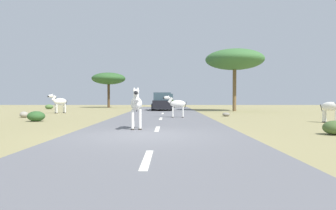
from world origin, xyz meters
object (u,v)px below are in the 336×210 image
Objects in this scene: zebra_0 at (138,104)px; tree_0 at (110,79)px; zebra_1 at (61,102)px; car_0 at (168,101)px; tree_1 at (236,60)px; zebra_2 at (334,107)px; zebra_3 at (178,104)px; bush_2 at (51,107)px; rock_0 at (26,115)px; rock_1 at (227,114)px; bush_0 at (38,116)px; car_1 at (164,102)px.

zebra_0 is 0.38× the size of tree_0.
zebra_1 is 17.03m from car_0.
zebra_2 is at bearing -81.97° from tree_1.
zebra_3 is at bearing -68.29° from tree_0.
bush_2 is (-13.18, -5.35, -0.58)m from car_0.
rock_0 is 1.08× the size of rock_1.
zebra_1 reaches higher than rock_1.
tree_1 reaches higher than bush_0.
car_0 and car_1 have the same top height.
car_1 reaches higher than zebra_0.
zebra_1 is 1.16× the size of zebra_2.
car_1 is 0.96× the size of tree_0.
zebra_2 is at bearing -165.31° from zebra_1.
zebra_0 is at bearing 169.41° from zebra_3.
bush_2 is (-5.72, -5.12, -3.47)m from tree_0.
zebra_0 is 28.65m from tree_0.
zebra_3 is 22.30m from tree_0.
zebra_2 is at bearing -13.52° from rock_0.
zebra_1 is at bearing 60.07° from zebra_3.
zebra_0 is 1.16× the size of zebra_3.
tree_0 is (1.34, 14.35, 2.77)m from zebra_1.
bush_0 is at bearing -157.58° from rock_1.
tree_1 is (6.56, -10.45, 4.06)m from car_0.
zebra_3 is at bearing -47.99° from bush_2.
zebra_1 reaches higher than rock_0.
zebra_1 is 0.37× the size of car_0.
bush_2 is at bearing 142.24° from rock_1.
zebra_2 is at bearing -59.47° from car_1.
zebra_0 is 1.25× the size of zebra_2.
tree_1 reaches higher than car_0.
tree_0 is at bearing 122.10° from rock_1.
rock_1 is (17.37, -13.45, -0.14)m from bush_2.
car_0 is 8.00m from tree_0.
tree_1 is 10.61× the size of rock_0.
car_0 is 4.68× the size of bush_0.
zebra_2 is at bearing -41.29° from bush_2.
rock_0 is 13.36m from rock_1.
bush_0 is (0.52, -23.17, -3.45)m from tree_0.
zebra_2 reaches higher than rock_0.
zebra_3 is at bearing -119.48° from tree_1.
bush_0 is 1.04× the size of bush_2.
bush_2 is (-13.90, 15.43, -0.62)m from zebra_3.
zebra_3 reaches higher than zebra_2.
zebra_0 is 1.93× the size of bush_2.
bush_2 is (-12.80, 4.19, -0.58)m from car_1.
zebra_0 reaches higher than zebra_2.
zebra_2 reaches higher than rock_1.
zebra_2 is 2.67× the size of rock_1.
zebra_0 is at bearing -77.01° from tree_0.
bush_2 is at bearing -157.53° from car_0.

